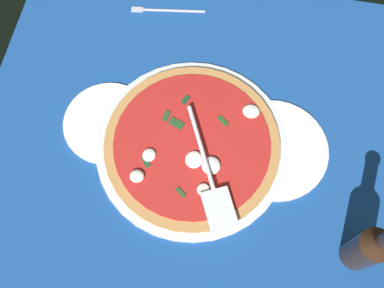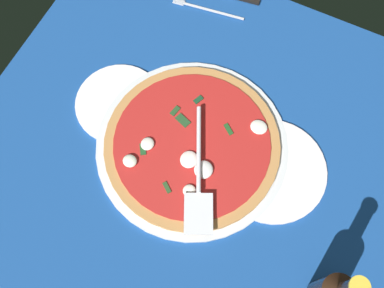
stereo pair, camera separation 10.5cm
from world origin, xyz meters
The scene contains 9 objects.
ground_plane centered at (0.00, 0.00, -0.40)cm, with size 105.47×105.47×0.80cm, color navy.
checker_pattern centered at (0.00, 0.00, 0.05)cm, with size 105.47×105.47×0.10cm.
pizza_pan centered at (-2.70, 4.66, 0.62)cm, with size 43.72×43.72×1.05cm, color silver.
dinner_plate_left centered at (-23.04, 6.91, 0.60)cm, with size 20.64×20.64×1.00cm, color white.
dinner_plate_right centered at (15.82, 7.38, 0.60)cm, with size 24.55×24.55×1.00cm, color white.
pizza centered at (-2.67, 4.53, 1.89)cm, with size 39.84×39.84×2.79cm.
pizza_server centered at (2.25, -2.18, 4.29)cm, with size 15.62×27.46×1.00cm.
place_setting_far centered at (-14.32, 43.74, 0.46)cm, with size 20.93×15.43×1.40cm.
beer_bottle centered at (35.18, -12.94, 9.26)cm, with size 6.58×6.58×23.70cm.
Camera 1 is at (4.33, -33.18, 99.45)cm, focal length 43.59 mm.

